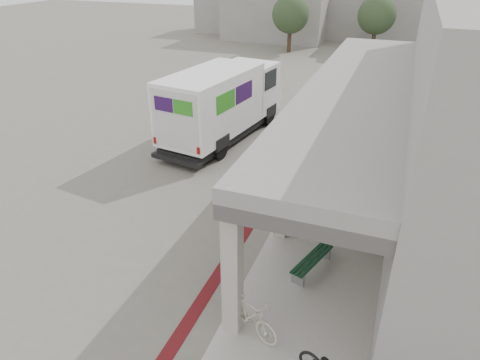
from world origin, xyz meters
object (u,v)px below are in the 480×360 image
at_px(utility_cabinet, 358,227).
at_px(bicycle_cream, 249,315).
at_px(bench, 312,262).
at_px(fedex_truck, 223,102).

bearing_deg(utility_cabinet, bicycle_cream, -117.49).
distance_m(bench, bicycle_cream, 2.79).
bearing_deg(fedex_truck, bench, -45.15).
distance_m(bench, utility_cabinet, 2.15).
xyz_separation_m(fedex_truck, bicycle_cream, (5.19, -10.87, -1.17)).
xyz_separation_m(utility_cabinet, bicycle_cream, (-1.85, -4.54, 0.04)).
bearing_deg(bicycle_cream, utility_cabinet, 1.34).
relative_size(fedex_truck, bicycle_cream, 4.86).
distance_m(fedex_truck, bench, 10.32).
bearing_deg(bench, fedex_truck, 144.17).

